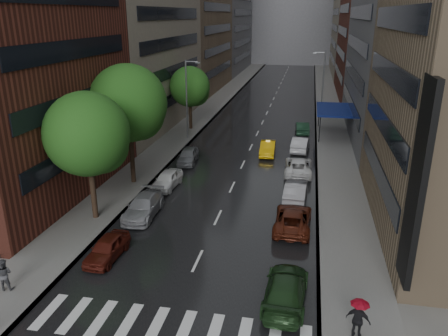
# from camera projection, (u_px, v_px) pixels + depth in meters

# --- Properties ---
(ground) EXTENTS (220.00, 220.00, 0.00)m
(ground) POSITION_uv_depth(u_px,v_px,m) (178.00, 302.00, 22.44)
(ground) COLOR gray
(ground) RESTS_ON ground
(road) EXTENTS (14.00, 140.00, 0.01)m
(road) POSITION_uv_depth(u_px,v_px,m) (269.00, 108.00, 68.70)
(road) COLOR black
(road) RESTS_ON ground
(sidewalk_left) EXTENTS (4.00, 140.00, 0.15)m
(sidewalk_left) POSITION_uv_depth(u_px,v_px,m) (214.00, 105.00, 70.29)
(sidewalk_left) COLOR gray
(sidewalk_left) RESTS_ON ground
(sidewalk_right) EXTENTS (4.00, 140.00, 0.15)m
(sidewalk_right) POSITION_uv_depth(u_px,v_px,m) (328.00, 109.00, 67.06)
(sidewalk_right) COLOR gray
(sidewalk_right) RESTS_ON ground
(crosswalk) EXTENTS (13.15, 2.80, 0.01)m
(crosswalk) POSITION_uv_depth(u_px,v_px,m) (170.00, 328.00, 20.55)
(crosswalk) COLOR silver
(crosswalk) RESTS_ON ground
(buildings_left) EXTENTS (8.00, 108.00, 38.00)m
(buildings_left) POSITION_uv_depth(u_px,v_px,m) (190.00, 1.00, 74.19)
(buildings_left) COLOR maroon
(buildings_left) RESTS_ON ground
(buildings_right) EXTENTS (8.05, 109.10, 36.00)m
(buildings_right) POSITION_uv_depth(u_px,v_px,m) (374.00, 6.00, 67.19)
(buildings_right) COLOR #937A5B
(buildings_right) RESTS_ON ground
(building_far) EXTENTS (40.00, 14.00, 32.00)m
(building_far) POSITION_uv_depth(u_px,v_px,m) (293.00, 6.00, 126.28)
(building_far) COLOR slate
(building_far) RESTS_ON ground
(tree_near) EXTENTS (5.78, 5.78, 9.22)m
(tree_near) POSITION_uv_depth(u_px,v_px,m) (87.00, 134.00, 29.40)
(tree_near) COLOR #382619
(tree_near) RESTS_ON ground
(tree_mid) EXTENTS (6.44, 6.44, 10.26)m
(tree_mid) POSITION_uv_depth(u_px,v_px,m) (128.00, 103.00, 35.78)
(tree_mid) COLOR #382619
(tree_mid) RESTS_ON ground
(tree_far) EXTENTS (5.00, 5.00, 7.96)m
(tree_far) POSITION_uv_depth(u_px,v_px,m) (190.00, 87.00, 53.98)
(tree_far) COLOR #382619
(tree_far) RESTS_ON ground
(taxi) EXTENTS (1.64, 4.35, 1.42)m
(taxi) POSITION_uv_depth(u_px,v_px,m) (268.00, 148.00, 45.55)
(taxi) COLOR #DAA20B
(taxi) RESTS_ON ground
(parked_cars_left) EXTENTS (2.21, 22.45, 1.47)m
(parked_cars_left) POSITION_uv_depth(u_px,v_px,m) (158.00, 190.00, 34.69)
(parked_cars_left) COLOR #4D170F
(parked_cars_left) RESTS_ON ground
(parked_cars_right) EXTENTS (2.52, 38.98, 1.57)m
(parked_cars_right) POSITION_uv_depth(u_px,v_px,m) (297.00, 182.00, 36.24)
(parked_cars_right) COLOR #1C391A
(parked_cars_right) RESTS_ON ground
(ped_black_umbrella) EXTENTS (0.97, 0.98, 2.09)m
(ped_black_umbrella) POSITION_uv_depth(u_px,v_px,m) (3.00, 269.00, 22.82)
(ped_black_umbrella) COLOR #4A4A4F
(ped_black_umbrella) RESTS_ON sidewalk_left
(ped_red_umbrella) EXTENTS (1.19, 0.82, 2.01)m
(ped_red_umbrella) POSITION_uv_depth(u_px,v_px,m) (359.00, 316.00, 19.36)
(ped_red_umbrella) COLOR black
(ped_red_umbrella) RESTS_ON sidewalk_right
(street_lamp_left) EXTENTS (1.74, 0.22, 9.00)m
(street_lamp_left) POSITION_uv_depth(u_px,v_px,m) (187.00, 98.00, 49.95)
(street_lamp_left) COLOR gray
(street_lamp_left) RESTS_ON sidewalk_left
(street_lamp_right) EXTENTS (1.74, 0.22, 9.00)m
(street_lamp_right) POSITION_uv_depth(u_px,v_px,m) (322.00, 82.00, 61.06)
(street_lamp_right) COLOR gray
(street_lamp_right) RESTS_ON sidewalk_right
(awning) EXTENTS (4.00, 8.00, 3.12)m
(awning) POSITION_uv_depth(u_px,v_px,m) (334.00, 110.00, 52.16)
(awning) COLOR navy
(awning) RESTS_ON sidewalk_right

